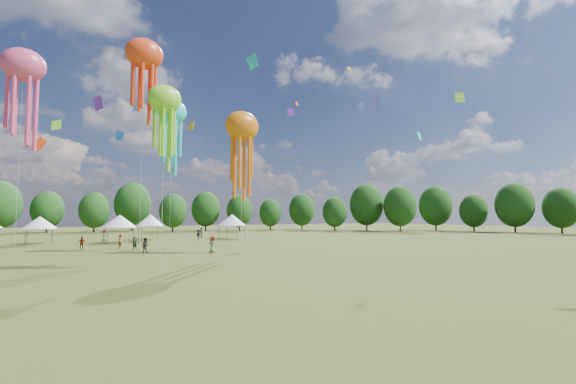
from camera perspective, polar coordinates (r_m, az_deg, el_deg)
ground at (r=15.52m, az=17.81°, el=-18.87°), size 300.00×300.00×0.00m
spectator_near at (r=44.69m, az=-21.23°, el=-7.69°), size 1.02×1.00×1.66m
spectators_far at (r=58.76m, az=-18.62°, el=-6.69°), size 21.27×29.34×1.89m
festival_tents at (r=64.83m, az=-25.48°, el=-4.05°), size 41.11×10.06×4.46m
show_kites at (r=48.61m, az=-22.65°, el=13.39°), size 25.56×23.28×27.65m
small_kites at (r=58.22m, az=-19.51°, el=21.30°), size 77.47×57.99×43.93m
treeline at (r=72.80m, az=-25.43°, el=-1.45°), size 201.57×95.24×13.43m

